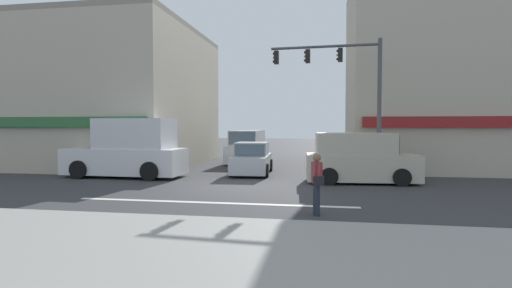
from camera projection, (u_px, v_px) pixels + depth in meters
ground_plane at (237, 186)px, 15.93m from camera, size 120.00×120.00×0.00m
lane_marking_stripe at (213, 203)px, 12.48m from camera, size 9.00×0.24×0.01m
sidewalk_curb at (141, 249)px, 7.55m from camera, size 40.00×5.00×0.16m
building_left_block at (91, 98)px, 25.60m from camera, size 13.71×11.89×8.43m
building_right_corner at (465, 72)px, 22.57m from camera, size 12.76×9.35×10.89m
street_tree at (406, 88)px, 21.20m from camera, size 3.86×3.86×6.34m
utility_pole_near_left at (119, 92)px, 22.32m from camera, size 1.40×0.22×8.28m
utility_pole_far_right at (420, 86)px, 21.20m from camera, size 1.40×0.22×8.73m
traffic_light_mast at (349, 83)px, 17.63m from camera, size 4.88×0.52×6.20m
sedan_parked_curbside at (252, 160)px, 20.02m from camera, size 2.06×4.19×1.58m
van_crossing_leftbound at (359, 159)px, 16.86m from camera, size 4.72×2.28×2.11m
box_truck_waiting_far at (129, 151)px, 18.68m from camera, size 5.65×2.34×2.75m
van_approaching_near at (247, 148)px, 25.72m from camera, size 2.11×4.64×2.11m
pedestrian_foreground_with_bag at (317, 180)px, 10.68m from camera, size 0.36×0.69×1.67m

